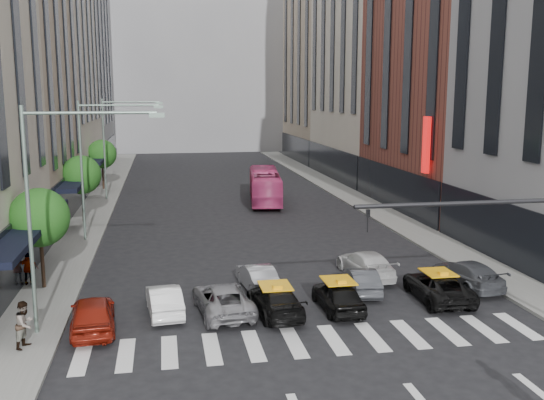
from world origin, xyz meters
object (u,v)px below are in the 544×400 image
streetlamp_mid (96,152)px  bus (265,186)px  pedestrian_near (25,324)px  car_white_front (164,300)px  streetlamp_far (115,135)px  taxi_center (338,296)px  streetlamp_near (53,190)px  car_red (93,314)px  pedestrian_far (28,269)px  taxi_left (275,300)px

streetlamp_mid → bus: 18.46m
pedestrian_near → car_white_front: bearing=-38.3°
streetlamp_far → taxi_center: size_ratio=2.25×
streetlamp_far → car_white_front: streetlamp_far is taller
streetlamp_near → car_red: bearing=6.2°
taxi_center → bus: bearing=-94.4°
streetlamp_near → taxi_center: 12.87m
streetlamp_mid → pedestrian_near: streetlamp_mid is taller
streetlamp_far → bus: 14.31m
streetlamp_far → taxi_center: streetlamp_far is taller
streetlamp_far → car_red: streetlamp_far is taller
streetlamp_mid → car_white_front: (4.09, -14.42, -5.26)m
streetlamp_mid → pedestrian_far: 10.97m
car_red → streetlamp_mid: bearing=-90.6°
streetlamp_far → taxi_center: 33.87m
car_red → pedestrian_far: 7.44m
streetlamp_near → pedestrian_far: 8.58m
streetlamp_mid → pedestrian_near: 18.14m
car_white_front → pedestrian_far: pedestrian_far is taller
taxi_left → streetlamp_far: bearing=-79.3°
car_white_front → pedestrian_far: size_ratio=2.37×
streetlamp_far → pedestrian_far: (-2.56, -25.46, -4.93)m
taxi_center → bus: (1.34, 27.58, 0.81)m
streetlamp_mid → car_white_front: size_ratio=2.30×
streetlamp_mid → taxi_left: 18.50m
car_red → car_white_front: car_red is taller
taxi_left → pedestrian_near: (-9.95, -2.09, 0.41)m
pedestrian_far → streetlamp_near: bearing=112.4°
car_white_front → taxi_left: same height
streetlamp_near → taxi_left: 10.35m
car_red → streetlamp_near: bearing=1.2°
car_red → car_white_front: size_ratio=1.11×
car_red → taxi_center: bearing=177.9°
bus → pedestrian_far: bearing=61.4°
taxi_left → taxi_center: (2.86, 0.02, 0.04)m
taxi_center → pedestrian_near: pedestrian_near is taller
pedestrian_near → pedestrian_far: pedestrian_near is taller
streetlamp_mid → taxi_left: streetlamp_mid is taller
taxi_center → pedestrian_far: size_ratio=2.41×
streetlamp_near → pedestrian_far: size_ratio=5.44×
bus → pedestrian_near: bearing=71.7°
car_white_front → bus: bus is taller
streetlamp_near → pedestrian_near: bearing=-126.3°
streetlamp_far → taxi_left: bearing=-74.2°
car_white_front → taxi_left: 4.89m
streetlamp_mid → taxi_center: streetlamp_mid is taller
pedestrian_near → bus: bearing=-4.1°
streetlamp_far → pedestrian_far: 26.06m
car_red → bus: size_ratio=0.41×
bus → pedestrian_far: 26.76m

